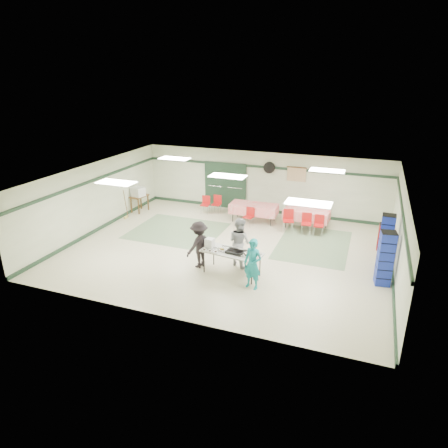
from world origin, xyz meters
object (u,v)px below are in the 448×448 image
(chair_loose_a, at_px, (217,202))
(crate_stack_blue_b, at_px, (385,242))
(printer_table, at_px, (139,198))
(volunteer_dark, at_px, (199,245))
(volunteer_grey, at_px, (239,242))
(dining_table_b, at_px, (254,208))
(serving_table, at_px, (232,253))
(chair_a, at_px, (307,221))
(broom, at_px, (126,204))
(chair_b, at_px, (288,218))
(dining_table_a, at_px, (306,215))
(chair_loose_b, at_px, (206,203))
(chair_c, at_px, (319,223))
(volunteer_teal, at_px, (253,264))
(crate_stack_blue_a, at_px, (385,259))
(chair_d, at_px, (249,215))
(office_printer, at_px, (138,192))
(crate_stack_red, at_px, (383,237))

(chair_loose_a, height_order, crate_stack_blue_b, crate_stack_blue_b)
(chair_loose_a, bearing_deg, printer_table, -161.72)
(crate_stack_blue_b, bearing_deg, volunteer_dark, -161.08)
(chair_loose_a, bearing_deg, volunteer_grey, -59.83)
(dining_table_b, bearing_deg, serving_table, -82.46)
(chair_a, bearing_deg, crate_stack_blue_b, -46.35)
(dining_table_b, distance_m, broom, 5.49)
(serving_table, bearing_deg, chair_b, 85.96)
(dining_table_a, height_order, chair_loose_b, chair_loose_b)
(chair_c, distance_m, chair_loose_b, 5.17)
(volunteer_teal, bearing_deg, chair_loose_a, 133.42)
(serving_table, xyz_separation_m, chair_a, (1.59, 4.23, -0.22))
(chair_a, xyz_separation_m, crate_stack_blue_b, (2.81, -2.19, 0.42))
(crate_stack_blue_a, bearing_deg, chair_a, 130.72)
(serving_table, xyz_separation_m, chair_loose_b, (-3.03, 5.07, -0.24))
(chair_c, distance_m, chair_d, 2.80)
(chair_d, height_order, broom, broom)
(chair_a, height_order, chair_d, chair_a)
(chair_a, relative_size, crate_stack_blue_a, 0.49)
(volunteer_grey, xyz_separation_m, chair_d, (-0.75, 3.54, -0.34))
(dining_table_a, distance_m, chair_d, 2.29)
(volunteer_teal, relative_size, chair_b, 1.73)
(chair_loose_b, distance_m, crate_stack_blue_b, 8.04)
(serving_table, bearing_deg, office_printer, 152.47)
(chair_b, bearing_deg, dining_table_b, 145.12)
(crate_stack_blue_b, distance_m, broom, 10.46)
(dining_table_a, xyz_separation_m, printer_table, (-7.39, -0.57, 0.06))
(printer_table, bearing_deg, chair_loose_b, 24.10)
(chair_a, relative_size, printer_table, 0.94)
(serving_table, relative_size, crate_stack_blue_b, 1.08)
(chair_b, relative_size, crate_stack_blue_b, 0.48)
(chair_b, distance_m, chair_loose_b, 3.99)
(crate_stack_blue_b, bearing_deg, broom, 173.28)
(crate_stack_blue_b, xyz_separation_m, broom, (-10.38, 1.22, -0.26))
(chair_a, bearing_deg, dining_table_a, 92.34)
(dining_table_b, xyz_separation_m, printer_table, (-5.19, -0.57, 0.06))
(dining_table_b, relative_size, chair_b, 2.25)
(volunteer_grey, height_order, chair_a, volunteer_grey)
(crate_stack_blue_a, bearing_deg, serving_table, -167.61)
(serving_table, bearing_deg, chair_c, 71.53)
(dining_table_a, bearing_deg, crate_stack_red, -18.48)
(serving_table, bearing_deg, volunteer_grey, 96.25)
(chair_d, distance_m, broom, 5.34)
(chair_b, height_order, chair_c, chair_b)
(volunteer_teal, relative_size, chair_loose_a, 1.90)
(volunteer_teal, xyz_separation_m, chair_b, (0.03, 4.82, -0.22))
(chair_b, bearing_deg, volunteer_teal, -105.60)
(chair_loose_b, bearing_deg, chair_loose_a, 18.67)
(office_printer, bearing_deg, broom, -82.34)
(volunteer_dark, bearing_deg, chair_d, -163.40)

